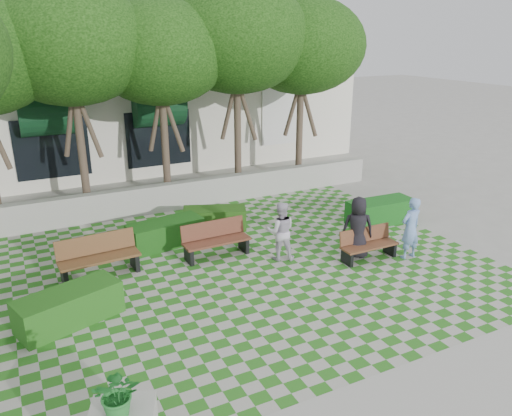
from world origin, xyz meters
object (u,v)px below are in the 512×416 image
bench_mid (216,240)px  hedge_east (380,211)px  bench_west (99,257)px  person_blue (410,228)px  person_white (280,231)px  person_dark (358,228)px  hedge_midright (215,218)px  hedge_midleft (166,233)px  bench_east (368,245)px  hedge_west (69,307)px

bench_mid → hedge_east: bearing=-1.4°
hedge_east → bench_mid: bearing=179.8°
bench_west → person_blue: 7.90m
bench_mid → person_white: size_ratio=1.14×
bench_mid → person_blue: 5.09m
hedge_east → person_dark: bearing=-142.5°
person_white → hedge_midright: bearing=-52.7°
bench_mid → hedge_midleft: bearing=126.8°
hedge_midleft → bench_east: bearing=-35.6°
hedge_east → person_white: 4.20m
bench_east → person_white: (-2.06, 1.01, 0.39)m
bench_west → hedge_midleft: 2.23m
bench_mid → hedge_west: (-3.90, -1.66, -0.09)m
hedge_midleft → hedge_west: (-2.92, -2.92, 0.00)m
hedge_west → person_white: 5.40m
hedge_midleft → person_blue: (5.46, -3.64, 0.47)m
hedge_midleft → person_white: 3.29m
hedge_midright → hedge_east: bearing=-21.1°
bench_west → hedge_midright: bench_west is taller
hedge_midright → hedge_midleft: bearing=-161.6°
bench_mid → hedge_west: bearing=-158.1°
person_blue → bench_west: bearing=-23.3°
hedge_east → person_white: (-4.08, -0.91, 0.42)m
hedge_east → hedge_midright: size_ratio=1.13×
bench_west → hedge_west: bearing=-119.9°
hedge_east → hedge_midleft: hedge_east is taller
bench_west → hedge_west: (-0.94, -1.90, -0.12)m
bench_east → hedge_midleft: bench_east is taller
person_dark → person_white: person_dark is taller
hedge_midleft → hedge_west: size_ratio=1.00×
bench_west → hedge_east: size_ratio=0.93×
hedge_east → hedge_midleft: 6.62m
hedge_east → hedge_midleft: (-6.49, 1.28, -0.01)m
person_blue → bench_mid: bearing=-31.9°
bench_east → hedge_west: size_ratio=0.76×
bench_east → hedge_east: size_ratio=0.75×
bench_west → person_dark: size_ratio=1.17×
hedge_midleft → bench_mid: bearing=-52.0°
hedge_midright → hedge_midleft: hedge_midleft is taller
hedge_midleft → hedge_west: bearing=-135.0°
hedge_midleft → bench_west: bearing=-152.8°
person_blue → person_dark: 1.36m
bench_mid → person_dark: (3.28, -1.73, 0.38)m
person_blue → person_dark: (-1.20, 0.65, -0.00)m
bench_mid → hedge_midright: bearing=67.4°
bench_east → person_white: person_white is taller
bench_mid → hedge_west: 4.24m
person_dark → person_white: bearing=4.8°
bench_mid → hedge_east: size_ratio=0.85×
bench_mid → hedge_east: bench_mid is taller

